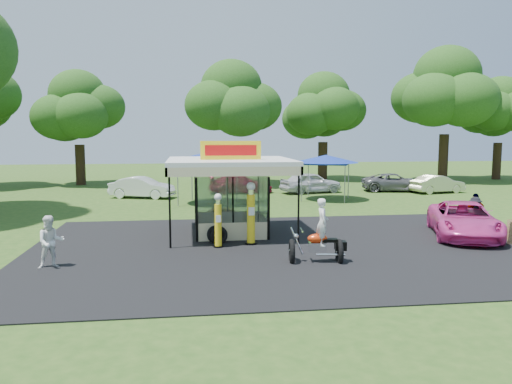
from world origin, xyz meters
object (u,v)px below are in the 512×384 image
Objects in this scene: gas_pump_right at (251,215)px; spectator_west at (51,242)px; tent_west at (208,157)px; kiosk_car at (227,216)px; spectator_east_a at (475,214)px; bg_car_b at (241,184)px; motorcycle at (320,237)px; bg_car_a at (142,187)px; gas_pump_left at (218,222)px; bg_car_d at (395,182)px; gas_station_kiosk at (230,195)px; tent_east at (326,159)px; bg_car_e at (438,184)px; pink_sedan at (464,220)px; spectator_east_b at (476,212)px; bg_car_c at (311,183)px.

spectator_west is at bearing -159.96° from gas_pump_right.
gas_pump_right is 0.54× the size of tent_west.
kiosk_car is 11.69m from spectator_east_a.
motorcycle is at bearing 177.84° from bg_car_b.
kiosk_car is at bearing 167.30° from bg_car_b.
motorcycle reaches higher than bg_car_a.
gas_pump_left is 23.10m from bg_car_d.
tent_east is at bearing 55.95° from gas_station_kiosk.
kiosk_car is (-2.71, 7.54, -0.44)m from motorcycle.
bg_car_d is (14.13, 15.11, -1.09)m from gas_station_kiosk.
motorcycle is 0.52× the size of bg_car_a.
tent_west is at bearing 89.24° from bg_car_e.
spectator_east_a is at bearing -71.39° from tent_east.
kiosk_car is at bearing 81.94° from gas_pump_left.
gas_pump_right is 0.57× the size of bg_car_a.
bg_car_b reaches higher than bg_car_e.
gas_pump_left is 0.39× the size of pink_sedan.
gas_station_kiosk is 2.80m from gas_pump_left.
spectator_west is at bearing -158.66° from gas_pump_left.
gas_pump_right is 1.48× the size of spectator_east_b.
kiosk_car is at bearing -85.84° from tent_west.
spectator_east_a is 0.16m from spectator_east_b.
bg_car_e is (17.60, 16.21, -0.36)m from gas_pump_left.
spectator_east_a is at bearing -179.84° from bg_car_d.
gas_pump_left is at bearing 171.94° from kiosk_car.
spectator_west is at bearing -3.38° from spectator_east_a.
bg_car_d is 3.17m from bg_car_e.
tent_west is 8.04m from tent_east.
gas_pump_right is 0.91× the size of kiosk_car.
tent_west is at bearing 93.26° from gas_station_kiosk.
bg_car_c is at bearing -92.38° from spectator_east_a.
bg_car_b is (-7.96, 17.50, -0.06)m from pink_sedan.
tent_east is at bearing 28.87° from spectator_west.
bg_car_d is (4.12, 17.07, -0.07)m from pink_sedan.
motorcycle is 0.57× the size of bg_car_e.
gas_pump_left is 12.29m from spectator_east_b.
tent_west reaches higher than tent_east.
gas_pump_right reaches higher than motorcycle.
gas_pump_right is 16.84m from bg_car_a.
kiosk_car is 0.64× the size of tent_east.
tent_west reaches higher than gas_pump_left.
gas_pump_right is 1.09× the size of motorcycle.
motorcycle reaches higher than pink_sedan.
bg_car_d is at bearing 52.22° from gas_pump_right.
spectator_west is 29.73m from bg_car_e.
gas_station_kiosk is at bearing -170.87° from pink_sedan.
bg_car_c is (-4.08, 15.43, -0.07)m from spectator_east_b.
tent_east is at bearing 166.80° from bg_car_c.
tent_east reaches higher than kiosk_car.
bg_car_a is (-16.53, 14.07, -0.13)m from spectator_east_b.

